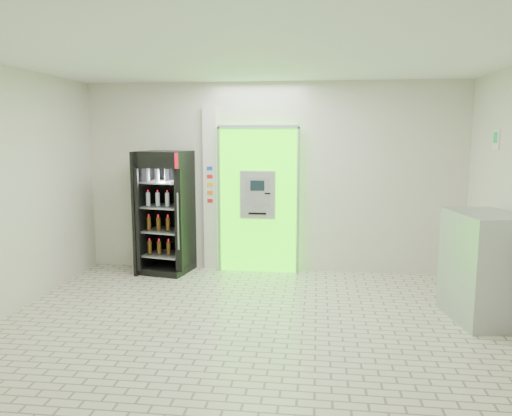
# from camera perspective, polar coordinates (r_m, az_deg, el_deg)

# --- Properties ---
(ground) EXTENTS (6.00, 6.00, 0.00)m
(ground) POSITION_cam_1_polar(r_m,az_deg,el_deg) (5.85, -0.59, -13.58)
(ground) COLOR beige
(ground) RESTS_ON ground
(room_shell) EXTENTS (6.00, 6.00, 6.00)m
(room_shell) POSITION_cam_1_polar(r_m,az_deg,el_deg) (5.43, -0.62, 4.73)
(room_shell) COLOR beige
(room_shell) RESTS_ON ground
(atm_assembly) EXTENTS (1.30, 0.24, 2.33)m
(atm_assembly) POSITION_cam_1_polar(r_m,az_deg,el_deg) (7.91, 0.29, 1.05)
(atm_assembly) COLOR #2CFF00
(atm_assembly) RESTS_ON ground
(pillar) EXTENTS (0.22, 0.11, 2.60)m
(pillar) POSITION_cam_1_polar(r_m,az_deg,el_deg) (8.05, -5.20, 2.08)
(pillar) COLOR silver
(pillar) RESTS_ON ground
(beverage_cooler) EXTENTS (0.84, 0.79, 1.93)m
(beverage_cooler) POSITION_cam_1_polar(r_m,az_deg,el_deg) (8.02, -10.35, -0.76)
(beverage_cooler) COLOR black
(beverage_cooler) RESTS_ON ground
(steel_cabinet) EXTENTS (0.82, 1.07, 1.29)m
(steel_cabinet) POSITION_cam_1_polar(r_m,az_deg,el_deg) (6.47, 24.45, -6.17)
(steel_cabinet) COLOR #A1A3A8
(steel_cabinet) RESTS_ON ground
(exit_sign) EXTENTS (0.02, 0.22, 0.26)m
(exit_sign) POSITION_cam_1_polar(r_m,az_deg,el_deg) (7.14, 25.75, 7.05)
(exit_sign) COLOR white
(exit_sign) RESTS_ON room_shell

